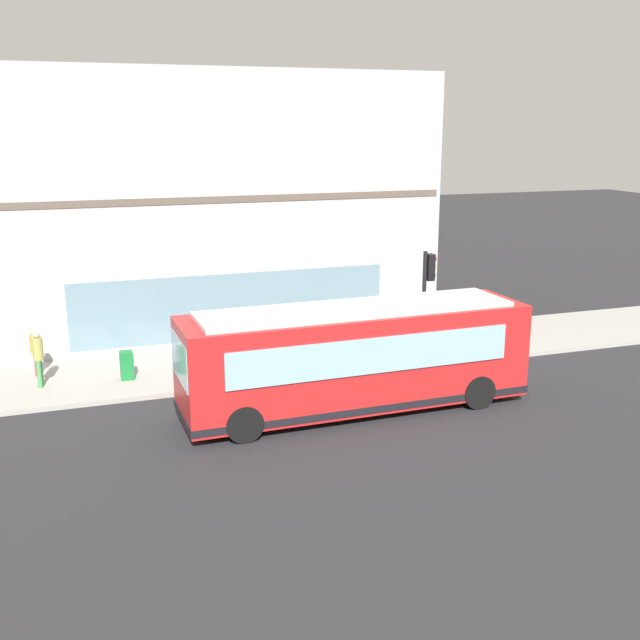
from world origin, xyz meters
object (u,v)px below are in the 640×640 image
object	(u,v)px
city_bus_nearside	(355,358)
pedestrian_near_building_entrance	(38,354)
pedestrian_walking_along_curb	(36,349)
traffic_light_near_corner	(428,285)
fire_hydrant	(231,349)
newspaper_vending_box	(127,365)

from	to	relation	value
city_bus_nearside	pedestrian_near_building_entrance	bearing A→B (deg)	62.00
city_bus_nearside	pedestrian_walking_along_curb	xyz separation A→B (m)	(5.80, 8.74, -0.51)
traffic_light_near_corner	fire_hydrant	size ratio (longest dim) A/B	5.11
city_bus_nearside	traffic_light_near_corner	size ratio (longest dim) A/B	2.67
traffic_light_near_corner	newspaper_vending_box	size ratio (longest dim) A/B	4.20
pedestrian_walking_along_curb	newspaper_vending_box	xyz separation A→B (m)	(-1.32, -2.72, -0.44)
fire_hydrant	pedestrian_near_building_entrance	distance (m)	6.30
fire_hydrant	pedestrian_walking_along_curb	world-z (taller)	pedestrian_walking_along_curb
city_bus_nearside	pedestrian_near_building_entrance	xyz separation A→B (m)	(4.59, 8.62, -0.35)
city_bus_nearside	traffic_light_near_corner	bearing A→B (deg)	-50.30
city_bus_nearside	fire_hydrant	bearing A→B (deg)	24.00
pedestrian_near_building_entrance	pedestrian_walking_along_curb	bearing A→B (deg)	5.35
traffic_light_near_corner	newspaper_vending_box	xyz separation A→B (m)	(1.25, 9.92, -2.19)
pedestrian_near_building_entrance	pedestrian_walking_along_curb	xyz separation A→B (m)	(1.22, 0.11, -0.16)
pedestrian_near_building_entrance	pedestrian_walking_along_curb	size ratio (longest dim) A/B	1.16
fire_hydrant	newspaper_vending_box	world-z (taller)	newspaper_vending_box
traffic_light_near_corner	city_bus_nearside	bearing A→B (deg)	129.70
traffic_light_near_corner	fire_hydrant	xyz separation A→B (m)	(2.19, 6.32, -2.28)
traffic_light_near_corner	fire_hydrant	distance (m)	7.07
city_bus_nearside	traffic_light_near_corner	world-z (taller)	traffic_light_near_corner
traffic_light_near_corner	newspaper_vending_box	distance (m)	10.24
pedestrian_near_building_entrance	newspaper_vending_box	size ratio (longest dim) A/B	2.01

